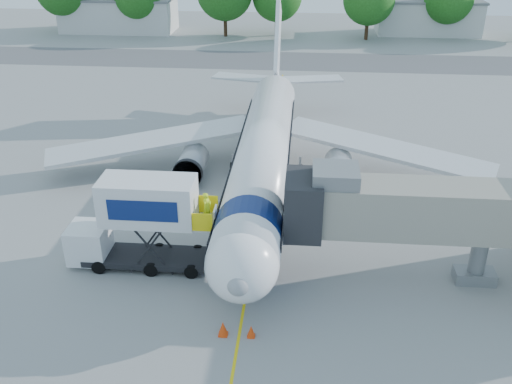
{
  "coord_description": "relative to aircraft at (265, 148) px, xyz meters",
  "views": [
    {
      "loc": [
        2.69,
        -34.01,
        18.77
      ],
      "look_at": [
        0.03,
        -3.4,
        3.2
      ],
      "focal_mm": 40.0,
      "sensor_mm": 36.0,
      "label": 1
    }
  ],
  "objects": [
    {
      "name": "jet_bridge",
      "position": [
        7.99,
        -11.12,
        1.39
      ],
      "size": [
        13.9,
        3.2,
        6.6
      ],
      "color": "gray",
      "rests_on": "ground"
    },
    {
      "name": "catering_hiloader",
      "position": [
        -6.27,
        -11.12,
        -0.19
      ],
      "size": [
        8.5,
        2.44,
        5.5
      ],
      "color": "black",
      "rests_on": "ground"
    },
    {
      "name": "guidance_line",
      "position": [
        0.0,
        -4.12,
        -2.94
      ],
      "size": [
        0.15,
        70.0,
        0.01
      ],
      "primitive_type": "cube",
      "color": "yellow",
      "rests_on": "ground"
    },
    {
      "name": "safety_cone_b",
      "position": [
        -0.78,
        -16.72,
        -2.57
      ],
      "size": [
        0.5,
        0.5,
        0.79
      ],
      "color": "#E63D0C",
      "rests_on": "ground"
    },
    {
      "name": "taxiway_strip",
      "position": [
        0.0,
        37.88,
        -2.94
      ],
      "size": [
        120.0,
        10.0,
        0.01
      ],
      "primitive_type": "cube",
      "color": "#59595B",
      "rests_on": "ground"
    },
    {
      "name": "safety_cone_a",
      "position": [
        0.59,
        -16.72,
        -2.63
      ],
      "size": [
        0.41,
        0.41,
        0.66
      ],
      "color": "#E63D0C",
      "rests_on": "ground"
    },
    {
      "name": "outbuilding_left",
      "position": [
        -28.0,
        55.88,
        -0.29
      ],
      "size": [
        18.4,
        8.4,
        5.3
      ],
      "color": "beige",
      "rests_on": "ground"
    },
    {
      "name": "aircraft",
      "position": [
        0.0,
        0.0,
        0.0
      ],
      "size": [
        34.17,
        37.73,
        11.35
      ],
      "color": "white",
      "rests_on": "ground"
    },
    {
      "name": "ground",
      "position": [
        0.0,
        -4.12,
        -2.95
      ],
      "size": [
        160.0,
        160.0,
        0.0
      ],
      "primitive_type": "plane",
      "color": "#999997",
      "rests_on": "ground"
    },
    {
      "name": "outbuilding_right",
      "position": [
        22.0,
        57.88,
        -0.29
      ],
      "size": [
        16.4,
        7.4,
        5.3
      ],
      "color": "beige",
      "rests_on": "ground"
    }
  ]
}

